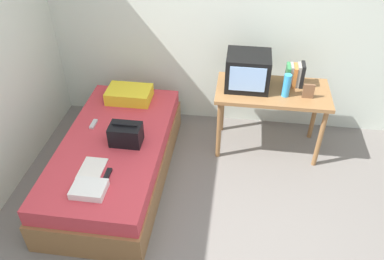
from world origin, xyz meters
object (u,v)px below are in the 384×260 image
picture_frame (308,91)px  pillow (129,94)px  remote_dark (107,175)px  folded_towel (89,189)px  tv (248,71)px  desk (272,98)px  handbag (126,134)px  magazine (92,169)px  bed (116,159)px  book_row (295,75)px  remote_silver (93,124)px  water_bottle (287,85)px

picture_frame → pillow: 1.90m
remote_dark → folded_towel: 0.22m
tv → remote_dark: bearing=-133.4°
desk → handbag: (-1.37, -0.72, -0.07)m
pillow → magazine: pillow is taller
handbag → magazine: 0.46m
bed → remote_dark: bearing=-78.3°
desk → handbag: bearing=-152.5°
book_row → handbag: (-1.59, -0.85, -0.28)m
desk → pillow: 1.55m
tv → picture_frame: (0.61, -0.14, -0.10)m
magazine → remote_dark: size_ratio=1.86×
book_row → magazine: bearing=-145.2°
book_row → remote_silver: bearing=-162.8°
pillow → water_bottle: bearing=-4.0°
water_bottle → folded_towel: bearing=-141.6°
water_bottle → magazine: bearing=-149.1°
bed → remote_dark: size_ratio=12.82×
tv → water_bottle: size_ratio=1.84×
bed → tv: 1.60m
pillow → remote_dark: pillow is taller
water_bottle → remote_silver: size_ratio=1.66×
desk → magazine: (-1.58, -1.12, -0.17)m
bed → folded_towel: size_ratio=7.14×
tv → pillow: bearing=-179.3°
folded_towel → book_row: bearing=41.4°
bed → book_row: size_ratio=8.09×
handbag → picture_frame: bearing=19.7°
water_bottle → magazine: size_ratio=0.83×
water_bottle → folded_towel: (-1.62, -1.29, -0.36)m
desk → book_row: bearing=32.1°
water_bottle → folded_towel: water_bottle is taller
water_bottle → tv: bearing=161.2°
remote_dark → remote_silver: size_ratio=1.08×
remote_dark → tv: bearing=46.6°
pillow → folded_towel: bearing=-88.7°
magazine → remote_silver: remote_silver is taller
water_bottle → book_row: 0.25m
bed → picture_frame: size_ratio=13.17×
desk → book_row: 0.33m
water_bottle → picture_frame: 0.22m
tv → handbag: (-1.10, -0.75, -0.35)m
handbag → folded_towel: (-0.14, -0.67, -0.07)m
desk → tv: size_ratio=2.64×
pillow → remote_silver: pillow is taller
pillow → folded_towel: (0.03, -1.40, -0.03)m
pillow → remote_dark: size_ratio=3.08×
tv → bed: bearing=-149.5°
tv → book_row: (0.48, 0.10, -0.07)m
tv → folded_towel: (-1.24, -1.42, -0.42)m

